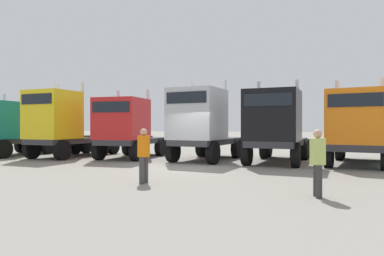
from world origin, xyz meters
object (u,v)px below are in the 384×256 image
at_px(semi_truck_teal, 6,128).
at_px(semi_truck_silver, 202,123).
at_px(semi_truck_yellow, 61,124).
at_px(semi_truck_orange, 358,128).
at_px(visitor_with_camera, 318,158).
at_px(visitor_in_hivis, 144,151).
at_px(semi_truck_red, 127,127).
at_px(semi_truck_black, 275,126).

bearing_deg(semi_truck_teal, semi_truck_silver, 96.22).
height_order(semi_truck_yellow, semi_truck_orange, semi_truck_yellow).
distance_m(semi_truck_orange, visitor_with_camera, 8.27).
distance_m(semi_truck_teal, semi_truck_orange, 19.65).
relative_size(visitor_in_hivis, visitor_with_camera, 1.00).
relative_size(semi_truck_orange, visitor_with_camera, 3.81).
relative_size(semi_truck_teal, semi_truck_red, 1.02).
relative_size(semi_truck_black, semi_truck_orange, 0.98).
relative_size(semi_truck_red, semi_truck_black, 0.89).
distance_m(semi_truck_silver, visitor_in_hivis, 7.49).
height_order(semi_truck_teal, semi_truck_orange, semi_truck_orange).
bearing_deg(semi_truck_silver, visitor_with_camera, 41.81).
relative_size(semi_truck_red, visitor_with_camera, 3.32).
xyz_separation_m(semi_truck_red, semi_truck_black, (8.17, -0.61, 0.07)).
bearing_deg(visitor_in_hivis, visitor_with_camera, -4.42).
xyz_separation_m(semi_truck_teal, visitor_in_hivis, (12.09, -7.13, -0.72)).
height_order(semi_truck_teal, semi_truck_yellow, semi_truck_yellow).
distance_m(semi_truck_silver, semi_truck_black, 3.78).
relative_size(semi_truck_yellow, semi_truck_silver, 0.97).
distance_m(semi_truck_yellow, visitor_in_hivis, 10.87).
xyz_separation_m(semi_truck_red, visitor_with_camera, (9.51, -8.56, -0.76)).
relative_size(semi_truck_silver, semi_truck_black, 0.96).
relative_size(semi_truck_teal, semi_truck_silver, 0.95).
height_order(semi_truck_red, semi_truck_silver, semi_truck_silver).
bearing_deg(semi_truck_silver, semi_truck_teal, -78.38).
xyz_separation_m(semi_truck_teal, semi_truck_silver, (12.21, 0.29, 0.24)).
distance_m(semi_truck_black, visitor_with_camera, 8.10).
bearing_deg(visitor_with_camera, semi_truck_teal, 146.31).
relative_size(semi_truck_silver, visitor_in_hivis, 3.58).
height_order(semi_truck_silver, visitor_with_camera, semi_truck_silver).
bearing_deg(semi_truck_silver, semi_truck_black, 94.66).
bearing_deg(semi_truck_orange, semi_truck_yellow, -76.64).
bearing_deg(visitor_with_camera, semi_truck_red, 129.19).
height_order(semi_truck_red, visitor_with_camera, semi_truck_red).
bearing_deg(semi_truck_yellow, semi_truck_red, 106.04).
xyz_separation_m(visitor_in_hivis, visitor_with_camera, (5.22, -0.89, -0.00)).
bearing_deg(semi_truck_teal, semi_truck_red, 98.79).
distance_m(semi_truck_red, visitor_in_hivis, 8.82).
bearing_deg(semi_truck_yellow, visitor_in_hivis, 56.64).
height_order(semi_truck_black, visitor_with_camera, semi_truck_black).
xyz_separation_m(semi_truck_orange, visitor_in_hivis, (-7.56, -7.01, -0.74)).
distance_m(semi_truck_teal, semi_truck_silver, 12.22).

